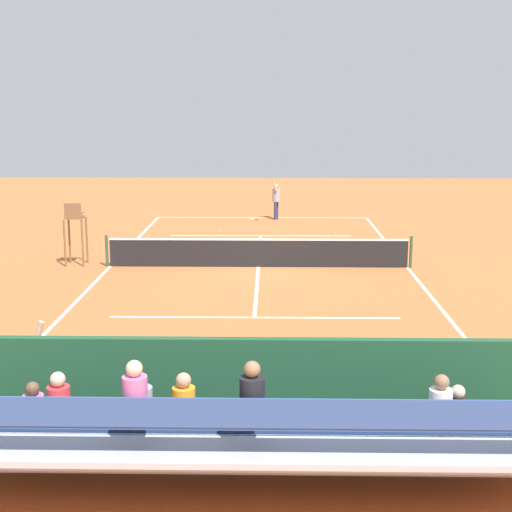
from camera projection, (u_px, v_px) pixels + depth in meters
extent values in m
plane|color=#BC6033|center=(258.00, 267.00, 25.33)|extent=(60.00, 60.00, 0.00)
cube|color=white|center=(262.00, 218.00, 36.10)|extent=(10.00, 0.10, 0.01)
cube|color=white|center=(249.00, 389.00, 14.56)|extent=(10.00, 0.10, 0.01)
cube|color=white|center=(407.00, 268.00, 25.24)|extent=(0.10, 22.00, 0.01)
cube|color=white|center=(110.00, 266.00, 25.43)|extent=(0.10, 22.00, 0.01)
cube|color=white|center=(261.00, 236.00, 31.26)|extent=(7.50, 0.10, 0.01)
cube|color=white|center=(254.00, 317.00, 19.41)|extent=(7.50, 0.10, 0.01)
cube|color=white|center=(258.00, 267.00, 25.33)|extent=(0.10, 12.10, 0.01)
cube|color=white|center=(262.00, 218.00, 36.10)|extent=(0.10, 0.30, 0.01)
cube|color=black|center=(258.00, 254.00, 25.24)|extent=(10.00, 0.02, 0.91)
cube|color=white|center=(258.00, 240.00, 25.14)|extent=(10.00, 0.04, 0.06)
cylinder|color=#2D5133|center=(411.00, 252.00, 25.13)|extent=(0.10, 0.10, 1.07)
cylinder|color=#2D5133|center=(107.00, 251.00, 25.32)|extent=(0.10, 0.10, 1.07)
cube|color=#1E4C2D|center=(243.00, 401.00, 11.42)|extent=(18.00, 0.16, 2.00)
cube|color=#B2B2B7|center=(243.00, 459.00, 11.23)|extent=(9.00, 0.10, 0.45)
cube|color=#B2B2B7|center=(242.00, 459.00, 10.85)|extent=(9.00, 0.80, 0.08)
cube|color=#B2B2B7|center=(243.00, 458.00, 11.26)|extent=(9.00, 0.04, 0.45)
cube|color=#335193|center=(241.00, 435.00, 10.67)|extent=(8.60, 0.36, 0.04)
cube|color=#335193|center=(241.00, 427.00, 10.45)|extent=(8.60, 0.03, 0.36)
cube|color=#B2B2B7|center=(239.00, 456.00, 9.98)|extent=(9.00, 0.80, 0.08)
cube|color=#B2B2B7|center=(240.00, 455.00, 10.39)|extent=(9.00, 0.04, 0.45)
cube|color=#335193|center=(239.00, 429.00, 9.80)|extent=(8.60, 0.36, 0.04)
cube|color=#335193|center=(238.00, 421.00, 9.58)|extent=(8.60, 0.03, 0.36)
cube|color=#B2B2B7|center=(236.00, 452.00, 9.10)|extent=(9.00, 0.80, 0.08)
cube|color=#B2B2B7|center=(238.00, 451.00, 9.51)|extent=(9.00, 0.04, 0.45)
cube|color=#335193|center=(236.00, 423.00, 8.92)|extent=(8.60, 0.36, 0.04)
cube|color=#335193|center=(235.00, 413.00, 8.71)|extent=(8.60, 0.03, 0.36)
cube|color=#2D2D33|center=(63.00, 419.00, 10.00)|extent=(0.32, 0.40, 0.12)
cylinder|color=red|center=(59.00, 403.00, 9.82)|extent=(0.30, 0.30, 0.45)
sphere|color=beige|center=(58.00, 379.00, 9.76)|extent=(0.20, 0.20, 0.20)
cube|color=#2D2D33|center=(138.00, 413.00, 9.10)|extent=(0.32, 0.40, 0.12)
cylinder|color=pink|center=(135.00, 394.00, 8.93)|extent=(0.30, 0.30, 0.45)
sphere|color=beige|center=(134.00, 368.00, 8.86)|extent=(0.20, 0.20, 0.20)
cube|color=#2D2D33|center=(454.00, 429.00, 10.77)|extent=(0.32, 0.40, 0.12)
cylinder|color=black|center=(457.00, 414.00, 10.60)|extent=(0.30, 0.30, 0.45)
sphere|color=beige|center=(458.00, 392.00, 10.53)|extent=(0.20, 0.20, 0.20)
cube|color=#2D2D33|center=(252.00, 414.00, 9.08)|extent=(0.32, 0.40, 0.12)
cylinder|color=black|center=(252.00, 395.00, 8.90)|extent=(0.30, 0.30, 0.45)
sphere|color=#8C6647|center=(252.00, 369.00, 8.84)|extent=(0.20, 0.20, 0.20)
cube|color=#2D2D33|center=(185.00, 420.00, 9.97)|extent=(0.32, 0.40, 0.12)
cylinder|color=orange|center=(184.00, 404.00, 9.79)|extent=(0.30, 0.30, 0.45)
sphere|color=tan|center=(183.00, 380.00, 9.73)|extent=(0.20, 0.20, 0.20)
cube|color=#2D2D33|center=(144.00, 420.00, 9.98)|extent=(0.32, 0.40, 0.12)
cylinder|color=#9399A3|center=(141.00, 404.00, 9.80)|extent=(0.30, 0.30, 0.45)
sphere|color=brown|center=(141.00, 380.00, 9.74)|extent=(0.20, 0.20, 0.20)
cube|color=#2D2D33|center=(437.00, 423.00, 9.90)|extent=(0.32, 0.40, 0.12)
cylinder|color=white|center=(440.00, 406.00, 9.73)|extent=(0.30, 0.30, 0.45)
sphere|color=#8C6647|center=(442.00, 382.00, 9.66)|extent=(0.20, 0.20, 0.20)
cube|color=#2D2D33|center=(38.00, 425.00, 10.89)|extent=(0.32, 0.40, 0.12)
cylinder|color=pink|center=(34.00, 410.00, 10.71)|extent=(0.30, 0.30, 0.45)
sphere|color=brown|center=(33.00, 389.00, 10.64)|extent=(0.20, 0.20, 0.20)
cube|color=#2D2D33|center=(136.00, 426.00, 10.86)|extent=(0.32, 0.40, 0.12)
cylinder|color=purple|center=(134.00, 411.00, 10.68)|extent=(0.30, 0.30, 0.45)
sphere|color=tan|center=(133.00, 389.00, 10.62)|extent=(0.20, 0.20, 0.20)
cylinder|color=brown|center=(87.00, 240.00, 25.83)|extent=(0.07, 0.07, 1.60)
cylinder|color=brown|center=(69.00, 240.00, 25.85)|extent=(0.07, 0.07, 1.60)
cylinder|color=brown|center=(83.00, 243.00, 25.25)|extent=(0.07, 0.07, 1.60)
cylinder|color=brown|center=(65.00, 243.00, 25.26)|extent=(0.07, 0.07, 1.60)
cube|color=brown|center=(75.00, 217.00, 25.38)|extent=(0.56, 0.56, 0.06)
cube|color=brown|center=(73.00, 210.00, 25.09)|extent=(0.56, 0.06, 0.48)
cube|color=brown|center=(82.00, 213.00, 25.34)|extent=(0.04, 0.48, 0.04)
cube|color=brown|center=(67.00, 213.00, 25.35)|extent=(0.04, 0.48, 0.04)
cube|color=#33383D|center=(404.00, 415.00, 12.26)|extent=(1.80, 0.40, 0.05)
cylinder|color=#33383D|center=(450.00, 428.00, 12.30)|extent=(0.06, 0.06, 0.45)
cylinder|color=#33383D|center=(358.00, 428.00, 12.32)|extent=(0.06, 0.06, 0.45)
cube|color=#33383D|center=(407.00, 402.00, 12.03)|extent=(1.80, 0.04, 0.36)
cube|color=#334C8C|center=(290.00, 435.00, 12.16)|extent=(0.90, 0.36, 0.36)
cylinder|color=navy|center=(277.00, 210.00, 35.62)|extent=(0.14, 0.14, 0.85)
cylinder|color=navy|center=(275.00, 211.00, 35.42)|extent=(0.14, 0.14, 0.85)
cylinder|color=#9399A3|center=(276.00, 195.00, 35.37)|extent=(0.46, 0.46, 0.60)
sphere|color=tan|center=(276.00, 186.00, 35.29)|extent=(0.22, 0.22, 0.22)
cylinder|color=tan|center=(275.00, 185.00, 35.07)|extent=(0.26, 0.17, 0.55)
cylinder|color=tan|center=(278.00, 194.00, 35.57)|extent=(0.11, 0.11, 0.50)
cylinder|color=black|center=(256.00, 220.00, 35.35)|extent=(0.21, 0.23, 0.03)
torus|color=#D8CC4C|center=(253.00, 219.00, 35.55)|extent=(0.43, 0.43, 0.02)
cylinder|color=white|center=(253.00, 219.00, 35.55)|extent=(0.25, 0.25, 0.00)
sphere|color=#CCDB33|center=(220.00, 231.00, 32.05)|extent=(0.07, 0.07, 0.07)
sphere|color=#CCDB33|center=(335.00, 233.00, 31.66)|extent=(0.07, 0.07, 0.07)
cylinder|color=#232328|center=(34.00, 414.00, 12.36)|extent=(0.14, 0.14, 0.85)
cylinder|color=#232328|center=(39.00, 409.00, 12.58)|extent=(0.14, 0.14, 0.85)
cylinder|color=red|center=(34.00, 370.00, 12.32)|extent=(0.39, 0.39, 0.60)
sphere|color=beige|center=(33.00, 346.00, 12.24)|extent=(0.22, 0.22, 0.22)
cylinder|color=beige|center=(38.00, 337.00, 12.44)|extent=(0.26, 0.11, 0.55)
cylinder|color=beige|center=(29.00, 373.00, 12.10)|extent=(0.10, 0.10, 0.50)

